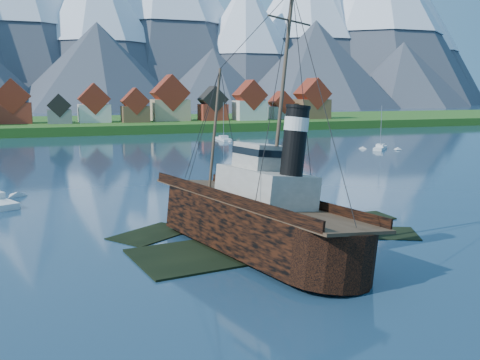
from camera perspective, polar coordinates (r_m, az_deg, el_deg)
name	(u,v)px	position (r m, az deg, el deg)	size (l,w,h in m)	color
ground	(257,242)	(51.38, 1.87, -6.58)	(1400.00, 1400.00, 0.00)	#1C374F
shoal	(266,238)	(54.03, 2.78, -6.16)	(31.71, 21.24, 1.14)	black
shore_bank	(97,128)	(217.09, -15.03, 5.42)	(600.00, 80.00, 3.20)	#1F4D16
seawall	(107,135)	(179.35, -13.97, 4.67)	(600.00, 2.50, 2.00)	#3F3D38
mountains	(60,7)	(532.72, -18.61, 17.12)	(965.00, 340.00, 205.00)	#2D333D
tugboat_wreck	(244,214)	(49.43, 0.41, -3.63)	(6.99, 30.11, 23.86)	black
sailboat_d	(380,148)	(135.69, 14.72, 3.28)	(7.13, 7.28, 11.13)	silver
sailboat_e	(224,139)	(155.71, -1.76, 4.34)	(2.85, 9.97, 11.46)	silver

